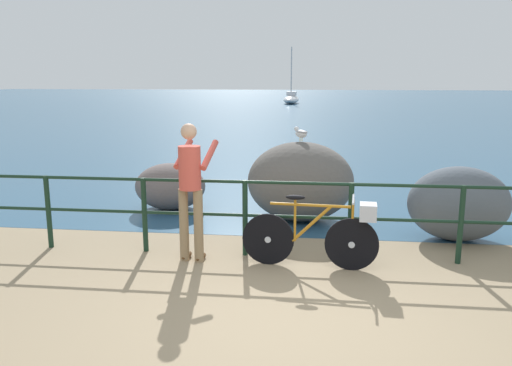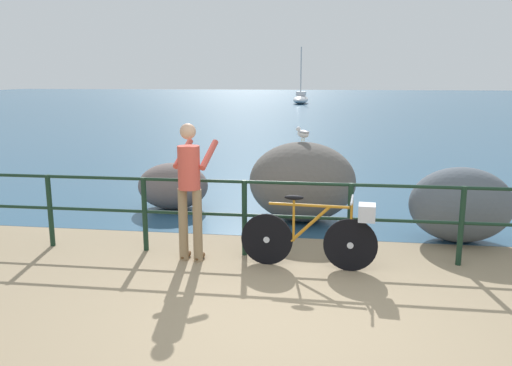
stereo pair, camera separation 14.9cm
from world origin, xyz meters
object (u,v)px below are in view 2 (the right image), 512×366
Objects in this scene: person_at_railing at (190,185)px; breakwater_boulder_main at (302,182)px; breakwater_boulder_left at (173,186)px; breakwater_boulder_right at (461,205)px; sailboat at (301,99)px; bicycle at (320,232)px; seagull at (303,133)px.

breakwater_boulder_main is at bearing -23.72° from person_at_railing.
breakwater_boulder_left is 0.87× the size of breakwater_boulder_right.
breakwater_boulder_left is (-2.34, 0.46, -0.24)m from breakwater_boulder_main.
breakwater_boulder_right is at bearing -19.34° from breakwater_boulder_main.
breakwater_boulder_left is at bearing 1.74° from sailboat.
sailboat is at bearing 89.55° from breakwater_boulder_left.
bicycle is 40.43m from sailboat.
sailboat reaches higher than breakwater_boulder_right.
breakwater_boulder_main is 38.23m from sailboat.
breakwater_boulder_left is 0.26× the size of sailboat.
breakwater_boulder_main is at bearing 5.26° from sailboat.
breakwater_boulder_right is at bearing 8.57° from sailboat.
bicycle is 2.51m from seagull.
bicycle is 0.95× the size of person_at_railing.
breakwater_boulder_main is 2.40m from breakwater_boulder_left.
breakwater_boulder_right reaches higher than bicycle.
seagull is at bearing 158.60° from breakwater_boulder_right.
sailboat reaches higher than breakwater_boulder_left.
bicycle is 1.74m from person_at_railing.
bicycle is 0.97× the size of breakwater_boulder_main.
breakwater_boulder_main is at bearing -11.16° from breakwater_boulder_left.
seagull reaches higher than breakwater_boulder_main.
person_at_railing is at bearing -178.26° from bicycle.
person_at_railing is at bearing -68.31° from breakwater_boulder_left.
bicycle is 0.35× the size of sailboat.
sailboat is (-0.73, 40.28, -0.57)m from person_at_railing.
breakwater_boulder_left is at bearing 30.13° from person_at_railing.
breakwater_boulder_main is (1.32, 2.10, -0.34)m from person_at_railing.
person_at_railing is 1.02× the size of breakwater_boulder_main.
seagull reaches higher than bicycle.
sailboat is (-2.38, 40.36, -0.04)m from bicycle.
bicycle is 1.34× the size of breakwater_boulder_left.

